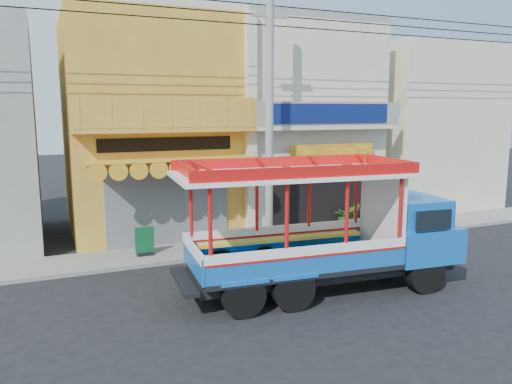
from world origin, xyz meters
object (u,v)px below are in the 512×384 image
utility_pole (274,99)px  potted_plant_a (345,216)px  songthaew_truck (341,228)px  green_sign (145,243)px  potted_plant_b (387,216)px  potted_plant_c (354,216)px

utility_pole → potted_plant_a: 5.88m
songthaew_truck → green_sign: songthaew_truck is taller
potted_plant_b → potted_plant_c: size_ratio=1.16×
utility_pole → potted_plant_a: bearing=18.4°
potted_plant_a → songthaew_truck: bearing=-163.5°
green_sign → potted_plant_b: bearing=-2.0°
utility_pole → green_sign: 6.20m
utility_pole → songthaew_truck: bearing=-89.5°
green_sign → potted_plant_c: 8.15m
songthaew_truck → potted_plant_c: 6.54m
potted_plant_c → potted_plant_a: bearing=-126.0°
potted_plant_a → utility_pole: bearing=159.3°
green_sign → potted_plant_a: potted_plant_a is taller
songthaew_truck → green_sign: 6.43m
songthaew_truck → potted_plant_b: (4.91, 4.40, -0.98)m
potted_plant_b → songthaew_truck: bearing=77.9°
utility_pole → potted_plant_c: bearing=14.9°
green_sign → potted_plant_c: bearing=3.0°
potted_plant_c → potted_plant_b: bearing=49.0°
potted_plant_a → potted_plant_c: bearing=-70.8°
utility_pole → songthaew_truck: size_ratio=3.71×
utility_pole → potted_plant_b: 6.60m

